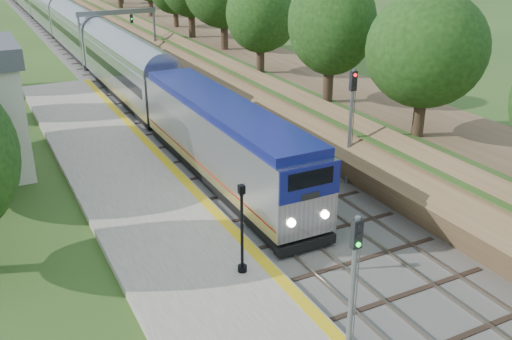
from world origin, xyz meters
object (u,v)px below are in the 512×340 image
signal_farside (351,116)px  lamppost_far (242,234)px  signal_gantry (117,23)px  signal_platform (353,278)px  train (50,13)px

signal_farside → lamppost_far: bearing=-148.4°
lamppost_far → signal_farside: (9.72, 5.98, 2.11)m
signal_gantry → signal_farside: bearing=-84.2°
signal_gantry → signal_farside: size_ratio=1.23×
lamppost_far → signal_platform: signal_platform is taller
signal_platform → signal_farside: 15.68m
train → lamppost_far: 73.58m
signal_gantry → signal_platform: bearing=-96.2°
signal_platform → lamppost_far: bearing=95.2°
train → signal_farside: 67.83m
signal_gantry → signal_platform: signal_gantry is taller
signal_farside → train: bearing=95.2°
train → lamppost_far: bearing=-92.7°
signal_gantry → train: 30.97m
train → signal_platform: bearing=-92.1°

